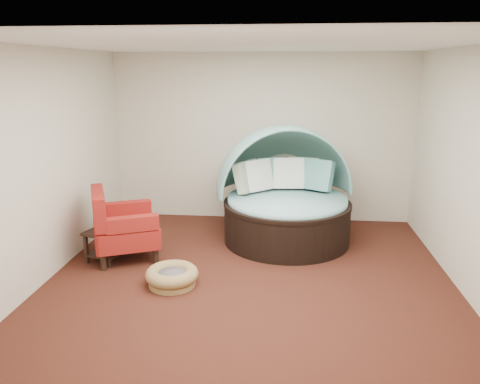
# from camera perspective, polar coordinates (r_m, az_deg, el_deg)

# --- Properties ---
(floor) EXTENTS (5.00, 5.00, 0.00)m
(floor) POSITION_cam_1_polar(r_m,az_deg,el_deg) (5.93, 1.20, -10.62)
(floor) COLOR #481E14
(floor) RESTS_ON ground
(wall_back) EXTENTS (5.00, 0.00, 5.00)m
(wall_back) POSITION_cam_1_polar(r_m,az_deg,el_deg) (7.92, 2.71, 6.55)
(wall_back) COLOR beige
(wall_back) RESTS_ON floor
(wall_front) EXTENTS (5.00, 0.00, 5.00)m
(wall_front) POSITION_cam_1_polar(r_m,az_deg,el_deg) (3.09, -2.41, -7.15)
(wall_front) COLOR beige
(wall_front) RESTS_ON floor
(wall_left) EXTENTS (0.00, 5.00, 5.00)m
(wall_left) POSITION_cam_1_polar(r_m,az_deg,el_deg) (6.18, -22.53, 3.01)
(wall_left) COLOR beige
(wall_left) RESTS_ON floor
(wall_right) EXTENTS (0.00, 5.00, 5.00)m
(wall_right) POSITION_cam_1_polar(r_m,az_deg,el_deg) (5.84, 26.56, 1.91)
(wall_right) COLOR beige
(wall_right) RESTS_ON floor
(ceiling) EXTENTS (5.00, 5.00, 0.00)m
(ceiling) POSITION_cam_1_polar(r_m,az_deg,el_deg) (5.35, 1.37, 17.54)
(ceiling) COLOR white
(ceiling) RESTS_ON wall_back
(canopy_daybed) EXTENTS (2.38, 2.33, 1.74)m
(canopy_daybed) POSITION_cam_1_polar(r_m,az_deg,el_deg) (7.06, 5.56, 0.54)
(canopy_daybed) COLOR black
(canopy_daybed) RESTS_ON floor
(pet_basket) EXTENTS (0.80, 0.80, 0.22)m
(pet_basket) POSITION_cam_1_polar(r_m,az_deg,el_deg) (5.80, -8.29, -10.11)
(pet_basket) COLOR olive
(pet_basket) RESTS_ON floor
(red_armchair) EXTENTS (1.12, 1.12, 0.99)m
(red_armchair) POSITION_cam_1_polar(r_m,az_deg,el_deg) (6.60, -14.28, -4.09)
(red_armchair) COLOR black
(red_armchair) RESTS_ON floor
(side_table) EXTENTS (0.57, 0.57, 0.43)m
(side_table) POSITION_cam_1_polar(r_m,az_deg,el_deg) (6.63, -16.08, -5.76)
(side_table) COLOR black
(side_table) RESTS_ON floor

